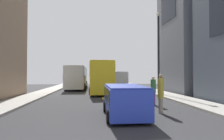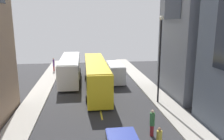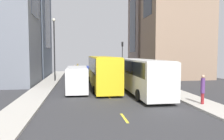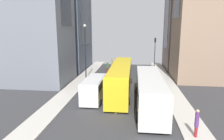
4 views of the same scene
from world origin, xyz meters
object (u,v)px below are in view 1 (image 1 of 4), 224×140
Objects in this scene: delivery_van_white at (118,79)px; pedestrian_crossing_mid at (153,90)px; city_bus_white at (77,76)px; pedestrian_waiting_curb at (63,79)px; car_blue_0 at (124,98)px; pedestrian_crossing_near at (161,93)px; streetcar_yellow at (100,75)px.

pedestrian_crossing_mid is (0.51, -15.51, -0.43)m from delivery_van_white.
city_bus_white reaches higher than pedestrian_waiting_curb.
pedestrian_waiting_curb is at bearing 82.25° from pedestrian_crossing_mid.
pedestrian_crossing_near is at bearing 15.53° from car_blue_0.
pedestrian_waiting_curb is at bearing 116.87° from city_bus_white.
pedestrian_waiting_curb is 1.02× the size of pedestrian_crossing_near.
pedestrian_crossing_near is at bearing -130.68° from pedestrian_crossing_mid.
streetcar_yellow reaches higher than delivery_van_white.
car_blue_0 is 2.08× the size of pedestrian_crossing_mid.
city_bus_white reaches higher than pedestrian_crossing_near.
delivery_van_white is 19.17m from car_blue_0.
delivery_van_white is at bearing -12.88° from city_bus_white.
city_bus_white is 18.26m from pedestrian_crossing_mid.
pedestrian_waiting_curb is (-9.31, 7.47, -0.17)m from delivery_van_white.
streetcar_yellow is 15.65m from car_blue_0.
car_blue_0 is at bearing -157.84° from pedestrian_crossing_mid.
city_bus_white reaches higher than pedestrian_crossing_mid.
pedestrian_waiting_curb is at bearing 105.13° from car_blue_0.
city_bus_white is 0.84× the size of streetcar_yellow.
car_blue_0 is 1.96× the size of pedestrian_crossing_near.
streetcar_yellow is at bearing 3.42° from pedestrian_crossing_near.
streetcar_yellow is at bearing -55.37° from city_bus_white.
delivery_van_white is (6.25, -1.43, -0.49)m from city_bus_white.
streetcar_yellow is 3.39× the size of car_blue_0.
car_blue_0 is 2.24m from pedestrian_crossing_near.
city_bus_white is 20.91m from car_blue_0.
city_bus_white is at bearing 80.88° from pedestrian_crossing_mid.
car_blue_0 is at bearing -87.30° from streetcar_yellow.
city_bus_white is 6.80m from pedestrian_waiting_curb.
car_blue_0 is (-2.15, -19.04, -0.57)m from delivery_van_white.
streetcar_yellow is 15.30m from pedestrian_crossing_near.
delivery_van_white is at bearing 60.99° from pedestrian_crossing_mid.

